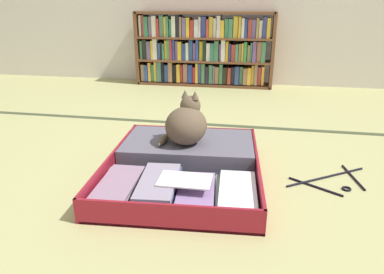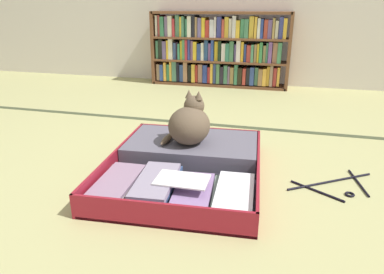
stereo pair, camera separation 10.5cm
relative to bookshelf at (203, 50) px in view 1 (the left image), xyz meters
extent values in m
plane|color=tan|center=(0.20, -2.26, -0.35)|extent=(10.00, 10.00, 0.00)
cube|color=#3D452D|center=(0.20, -1.26, -0.35)|extent=(4.80, 0.05, 0.00)
cube|color=brown|center=(-0.65, 0.00, 0.01)|extent=(0.03, 0.23, 0.71)
cube|color=brown|center=(0.68, 0.00, 0.01)|extent=(0.03, 0.23, 0.71)
cube|color=brown|center=(0.01, 0.00, 0.35)|extent=(1.33, 0.23, 0.02)
cube|color=brown|center=(0.01, 0.00, -0.34)|extent=(1.33, 0.23, 0.02)
cube|color=brown|center=(0.01, 0.00, -0.10)|extent=(1.30, 0.23, 0.02)
cube|color=#9A7A5D|center=(-0.60, 0.00, -0.23)|extent=(0.03, 0.19, 0.16)
cube|color=#314B94|center=(-0.57, -0.01, -0.23)|extent=(0.03, 0.19, 0.16)
cube|color=gold|center=(-0.53, -0.01, -0.22)|extent=(0.03, 0.19, 0.19)
cube|color=#3A835A|center=(-0.50, 0.01, -0.23)|extent=(0.03, 0.19, 0.17)
cube|color=gold|center=(-0.47, 0.00, -0.21)|extent=(0.02, 0.19, 0.20)
cube|color=#45735B|center=(-0.43, -0.01, -0.21)|extent=(0.04, 0.19, 0.20)
cube|color=black|center=(-0.39, -0.01, -0.22)|extent=(0.03, 0.19, 0.19)
cube|color=#334C88|center=(-0.35, 0.00, -0.23)|extent=(0.04, 0.19, 0.17)
cube|color=#A37251|center=(-0.31, -0.01, -0.22)|extent=(0.04, 0.19, 0.20)
cube|color=black|center=(-0.27, 0.01, -0.23)|extent=(0.04, 0.19, 0.17)
cube|color=gold|center=(-0.23, -0.01, -0.22)|extent=(0.03, 0.19, 0.18)
cube|color=#AD332C|center=(-0.20, 0.01, -0.23)|extent=(0.03, 0.19, 0.17)
cube|color=#A57763|center=(-0.16, 0.01, -0.22)|extent=(0.04, 0.19, 0.18)
cube|color=#2D3E8D|center=(-0.11, 0.00, -0.23)|extent=(0.04, 0.19, 0.18)
cube|color=#AD2D33|center=(-0.07, 0.00, -0.24)|extent=(0.03, 0.19, 0.16)
cube|color=gold|center=(-0.04, -0.01, -0.22)|extent=(0.02, 0.19, 0.19)
cube|color=#384783|center=(-0.02, 0.00, -0.22)|extent=(0.03, 0.19, 0.19)
cube|color=#4C7A4D|center=(0.02, -0.01, -0.22)|extent=(0.03, 0.19, 0.19)
cube|color=#27222E|center=(0.06, 0.00, -0.23)|extent=(0.03, 0.19, 0.17)
cube|color=#447E5E|center=(0.09, 0.00, -0.22)|extent=(0.04, 0.19, 0.18)
cube|color=slate|center=(0.13, 0.00, -0.23)|extent=(0.02, 0.19, 0.17)
cube|color=#9E7F4B|center=(0.16, 0.00, -0.23)|extent=(0.04, 0.19, 0.16)
cube|color=#3B7954|center=(0.19, -0.01, -0.22)|extent=(0.03, 0.19, 0.19)
cube|color=black|center=(0.23, 0.00, -0.23)|extent=(0.04, 0.19, 0.16)
cube|color=#B73C33|center=(0.28, 0.00, -0.23)|extent=(0.03, 0.19, 0.16)
cube|color=#24262A|center=(0.31, 0.01, -0.23)|extent=(0.04, 0.19, 0.16)
cube|color=#32488B|center=(0.35, -0.01, -0.23)|extent=(0.04, 0.19, 0.17)
cube|color=#467454|center=(0.39, 0.01, -0.23)|extent=(0.03, 0.19, 0.17)
cube|color=#9B714A|center=(0.43, -0.01, -0.23)|extent=(0.04, 0.19, 0.16)
cube|color=gold|center=(0.47, -0.01, -0.23)|extent=(0.04, 0.19, 0.16)
cube|color=gold|center=(0.50, 0.01, -0.22)|extent=(0.03, 0.19, 0.19)
cube|color=#927661|center=(0.53, -0.01, -0.22)|extent=(0.03, 0.19, 0.20)
cube|color=#B43A36|center=(0.57, 0.01, -0.23)|extent=(0.03, 0.19, 0.17)
cube|color=gold|center=(0.60, 0.01, -0.22)|extent=(0.02, 0.19, 0.18)
cube|color=brown|center=(0.01, 0.00, 0.12)|extent=(1.30, 0.23, 0.02)
cube|color=#437C5B|center=(-0.61, 0.00, -0.01)|extent=(0.02, 0.19, 0.18)
cube|color=black|center=(-0.57, 0.00, 0.00)|extent=(0.04, 0.19, 0.19)
cube|color=slate|center=(-0.53, -0.01, -0.01)|extent=(0.04, 0.19, 0.17)
cube|color=gold|center=(-0.50, -0.01, 0.00)|extent=(0.02, 0.19, 0.18)
cube|color=silver|center=(-0.47, 0.00, 0.01)|extent=(0.04, 0.19, 0.20)
cube|color=#3B528A|center=(-0.43, 0.01, -0.01)|extent=(0.03, 0.19, 0.16)
cube|color=black|center=(-0.40, 0.01, -0.01)|extent=(0.02, 0.19, 0.17)
cube|color=#378565|center=(-0.38, -0.01, -0.02)|extent=(0.02, 0.19, 0.15)
cube|color=yellow|center=(-0.36, 0.01, 0.00)|extent=(0.02, 0.19, 0.19)
cube|color=#468554|center=(-0.33, 0.00, 0.00)|extent=(0.03, 0.19, 0.19)
cube|color=#B7303A|center=(-0.30, -0.01, 0.00)|extent=(0.02, 0.19, 0.19)
cube|color=navy|center=(-0.28, 0.00, 0.00)|extent=(0.02, 0.19, 0.20)
cube|color=slate|center=(-0.25, 0.00, 0.00)|extent=(0.02, 0.19, 0.19)
cube|color=yellow|center=(-0.22, 0.00, -0.01)|extent=(0.04, 0.19, 0.18)
cube|color=navy|center=(-0.17, 0.00, -0.01)|extent=(0.04, 0.19, 0.16)
cube|color=silver|center=(-0.14, 0.00, -0.01)|extent=(0.03, 0.19, 0.17)
cube|color=#294B81|center=(-0.10, 0.00, 0.00)|extent=(0.04, 0.19, 0.19)
cube|color=#7E508F|center=(-0.07, 0.00, -0.01)|extent=(0.02, 0.19, 0.17)
cube|color=#2B4597|center=(-0.04, -0.01, 0.01)|extent=(0.03, 0.19, 0.20)
cube|color=gold|center=(-0.01, 0.01, 0.00)|extent=(0.03, 0.19, 0.18)
cube|color=black|center=(0.03, 0.00, 0.00)|extent=(0.03, 0.19, 0.19)
cube|color=silver|center=(0.07, 0.00, -0.01)|extent=(0.04, 0.19, 0.17)
cube|color=#33745C|center=(0.10, -0.01, -0.01)|extent=(0.03, 0.19, 0.17)
cube|color=#427650|center=(0.14, -0.01, 0.00)|extent=(0.04, 0.19, 0.19)
cube|color=slate|center=(0.18, 0.01, -0.01)|extent=(0.02, 0.19, 0.16)
cube|color=silver|center=(0.21, -0.01, 0.01)|extent=(0.04, 0.19, 0.20)
cube|color=gold|center=(0.25, 0.01, 0.00)|extent=(0.03, 0.19, 0.19)
cube|color=#2B408E|center=(0.27, 0.01, -0.01)|extent=(0.02, 0.19, 0.17)
cube|color=#B43B37|center=(0.31, 0.00, -0.01)|extent=(0.04, 0.19, 0.16)
cube|color=#478764|center=(0.34, -0.01, -0.01)|extent=(0.02, 0.19, 0.16)
cube|color=#9D7A4F|center=(0.37, 0.00, -0.01)|extent=(0.02, 0.19, 0.17)
cube|color=gold|center=(0.40, 0.00, -0.01)|extent=(0.02, 0.19, 0.17)
cube|color=#39884D|center=(0.42, -0.01, 0.00)|extent=(0.03, 0.19, 0.19)
cube|color=#917F53|center=(0.45, 0.00, -0.02)|extent=(0.03, 0.19, 0.16)
cube|color=#3C7A5A|center=(0.48, 0.00, 0.00)|extent=(0.02, 0.19, 0.18)
cube|color=#754D94|center=(0.51, -0.01, 0.00)|extent=(0.03, 0.19, 0.19)
cube|color=#A57053|center=(0.55, 0.01, 0.00)|extent=(0.04, 0.19, 0.19)
cube|color=#448257|center=(0.59, -0.01, 0.00)|extent=(0.04, 0.19, 0.19)
cube|color=silver|center=(-0.61, 0.01, 0.22)|extent=(0.02, 0.19, 0.20)
cube|color=#B03F3E|center=(-0.58, 0.01, 0.23)|extent=(0.02, 0.19, 0.20)
cube|color=#35754E|center=(-0.55, -0.01, 0.22)|extent=(0.04, 0.19, 0.19)
cube|color=slate|center=(-0.51, 0.01, 0.22)|extent=(0.03, 0.19, 0.19)
cube|color=beige|center=(-0.47, 0.00, 0.22)|extent=(0.04, 0.19, 0.19)
cube|color=#B82E34|center=(-0.43, -0.01, 0.21)|extent=(0.02, 0.19, 0.17)
cube|color=#4B7E5F|center=(-0.39, 0.01, 0.23)|extent=(0.04, 0.19, 0.20)
cube|color=yellow|center=(-0.36, 0.00, 0.22)|extent=(0.02, 0.19, 0.18)
cube|color=#427658|center=(-0.34, -0.01, 0.22)|extent=(0.03, 0.19, 0.19)
cube|color=#3E8364|center=(-0.31, 0.01, 0.21)|extent=(0.03, 0.19, 0.16)
cube|color=silver|center=(-0.27, -0.01, 0.22)|extent=(0.04, 0.19, 0.19)
cube|color=black|center=(-0.23, -0.01, 0.23)|extent=(0.03, 0.19, 0.20)
cube|color=#99744C|center=(-0.20, -0.01, 0.22)|extent=(0.02, 0.19, 0.19)
cube|color=slate|center=(-0.17, -0.01, 0.21)|extent=(0.03, 0.19, 0.18)
cube|color=yellow|center=(-0.13, 0.00, 0.22)|extent=(0.03, 0.19, 0.18)
cube|color=#BE342D|center=(-0.09, 0.00, 0.20)|extent=(0.04, 0.19, 0.16)
cube|color=silver|center=(-0.05, -0.01, 0.21)|extent=(0.04, 0.19, 0.16)
cube|color=silver|center=(-0.02, 0.00, 0.22)|extent=(0.02, 0.19, 0.19)
cube|color=#3A3D8C|center=(0.02, 0.01, 0.22)|extent=(0.04, 0.19, 0.19)
cube|color=#B34338|center=(0.06, 0.00, 0.21)|extent=(0.02, 0.19, 0.17)
cube|color=gold|center=(0.09, 0.01, 0.22)|extent=(0.04, 0.19, 0.19)
cube|color=beige|center=(0.12, 0.01, 0.21)|extent=(0.03, 0.19, 0.17)
cube|color=silver|center=(0.16, 0.00, 0.23)|extent=(0.03, 0.19, 0.20)
cube|color=gold|center=(0.20, 0.00, 0.21)|extent=(0.04, 0.19, 0.16)
cube|color=#408961|center=(0.24, 0.01, 0.21)|extent=(0.03, 0.19, 0.17)
cube|color=#488662|center=(0.27, 0.00, 0.21)|extent=(0.04, 0.19, 0.17)
cube|color=gold|center=(0.32, 0.01, 0.22)|extent=(0.04, 0.19, 0.19)
cube|color=gold|center=(0.36, 0.00, 0.22)|extent=(0.02, 0.19, 0.19)
cube|color=silver|center=(0.39, -0.01, 0.21)|extent=(0.03, 0.19, 0.18)
cube|color=#2B4196|center=(0.42, 0.00, 0.21)|extent=(0.02, 0.19, 0.17)
cube|color=#B94235|center=(0.45, 0.01, 0.21)|extent=(0.04, 0.19, 0.17)
cube|color=slate|center=(0.49, 0.01, 0.21)|extent=(0.04, 0.19, 0.17)
cube|color=#A4874A|center=(0.52, 0.00, 0.22)|extent=(0.02, 0.19, 0.18)
cube|color=beige|center=(0.55, 0.01, 0.21)|extent=(0.03, 0.19, 0.16)
cube|color=#383E88|center=(0.59, 0.00, 0.22)|extent=(0.04, 0.19, 0.19)
cube|color=yellow|center=(0.62, 0.00, 0.22)|extent=(0.03, 0.19, 0.18)
cube|color=maroon|center=(0.24, -2.26, -0.34)|extent=(0.73, 0.48, 0.01)
cube|color=maroon|center=(0.26, -2.47, -0.30)|extent=(0.70, 0.06, 0.11)
cube|color=maroon|center=(-0.10, -2.28, -0.30)|extent=(0.04, 0.43, 0.11)
cube|color=maroon|center=(0.59, -2.23, -0.30)|extent=(0.04, 0.43, 0.11)
cube|color=#4C495E|center=(0.24, -2.26, -0.33)|extent=(0.70, 0.45, 0.01)
cube|color=maroon|center=(0.21, -1.83, -0.34)|extent=(0.73, 0.48, 0.01)
cube|color=maroon|center=(0.20, -1.63, -0.30)|extent=(0.70, 0.06, 0.11)
cube|color=maroon|center=(-0.13, -1.86, -0.30)|extent=(0.04, 0.43, 0.11)
cube|color=maroon|center=(0.55, -1.81, -0.30)|extent=(0.04, 0.43, 0.11)
cube|color=#4C495E|center=(0.21, -1.83, -0.33)|extent=(0.70, 0.45, 0.01)
cylinder|color=black|center=(0.23, -2.05, -0.33)|extent=(0.68, 0.07, 0.02)
cube|color=#2F202F|center=(0.00, -2.28, -0.32)|extent=(0.17, 0.38, 0.02)
cube|color=slate|center=(-0.01, -2.28, -0.30)|extent=(0.19, 0.35, 0.02)
cube|color=gray|center=(0.00, -2.28, -0.28)|extent=(0.17, 0.33, 0.01)
cube|color=#355168|center=(0.17, -2.27, -0.32)|extent=(0.17, 0.37, 0.01)
cube|color=#A8AF93|center=(0.16, -2.26, -0.31)|extent=(0.17, 0.34, 0.01)
cube|color=navy|center=(0.17, -2.27, -0.29)|extent=(0.18, 0.38, 0.02)
cube|color=gray|center=(0.17, -2.27, -0.27)|extent=(0.18, 0.34, 0.02)
cube|color=gray|center=(0.32, -2.25, -0.32)|extent=(0.17, 0.33, 0.02)
cube|color=#8C6DA0|center=(0.33, -2.26, -0.30)|extent=(0.18, 0.33, 0.02)
cube|color=slate|center=(0.48, -2.25, -0.32)|extent=(0.19, 0.37, 0.02)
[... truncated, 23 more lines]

